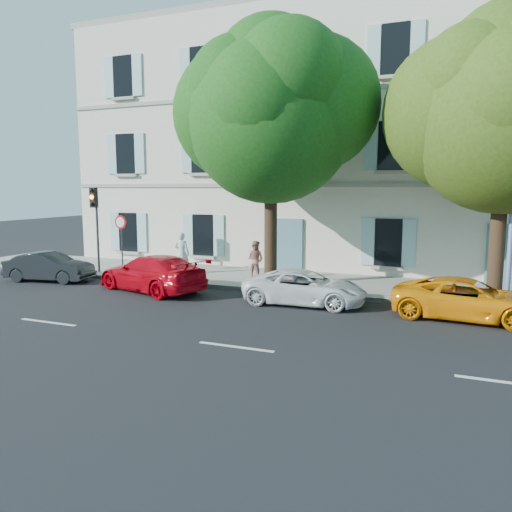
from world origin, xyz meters
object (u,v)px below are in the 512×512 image
at_px(traffic_light, 95,211).
at_px(pedestrian_a, 182,253).
at_px(car_red_coupe, 152,273).
at_px(car_yellow_supercar, 468,299).
at_px(car_white_coupe, 305,287).
at_px(pedestrian_b, 255,260).
at_px(tree_left, 271,120).
at_px(road_sign, 121,232).
at_px(tree_right, 505,120).
at_px(car_dark_sedan, 49,267).

height_order(traffic_light, pedestrian_a, traffic_light).
height_order(car_red_coupe, car_yellow_supercar, car_red_coupe).
bearing_deg(car_white_coupe, pedestrian_b, 43.01).
height_order(tree_left, pedestrian_b, tree_left).
xyz_separation_m(traffic_light, pedestrian_b, (7.18, 1.08, -1.92)).
distance_m(tree_left, pedestrian_b, 5.60).
bearing_deg(car_white_coupe, road_sign, 75.06).
xyz_separation_m(car_red_coupe, tree_left, (3.98, 2.15, 5.68)).
height_order(tree_left, tree_right, tree_left).
height_order(car_dark_sedan, pedestrian_a, pedestrian_a).
distance_m(car_white_coupe, pedestrian_a, 7.13).
bearing_deg(traffic_light, tree_left, 1.11).
relative_size(car_white_coupe, tree_right, 0.45).
distance_m(tree_left, road_sign, 8.16).
distance_m(car_dark_sedan, car_yellow_supercar, 16.15).
relative_size(traffic_light, pedestrian_b, 2.36).
bearing_deg(traffic_light, pedestrian_b, 8.53).
xyz_separation_m(tree_right, road_sign, (-14.72, 0.04, -3.98)).
height_order(tree_right, traffic_light, tree_right).
xyz_separation_m(tree_right, pedestrian_b, (-8.86, 1.06, -5.03)).
xyz_separation_m(tree_left, pedestrian_a, (-4.49, 0.92, -5.32)).
xyz_separation_m(car_dark_sedan, tree_left, (9.11, 2.06, 5.77)).
relative_size(tree_left, road_sign, 3.79).
bearing_deg(car_white_coupe, traffic_light, 76.89).
height_order(car_white_coupe, car_yellow_supercar, car_yellow_supercar).
bearing_deg(car_red_coupe, tree_left, 135.63).
distance_m(car_yellow_supercar, traffic_light, 15.52).
bearing_deg(road_sign, pedestrian_b, 9.90).
distance_m(tree_left, tree_right, 7.85).
height_order(car_yellow_supercar, pedestrian_a, pedestrian_a).
bearing_deg(traffic_light, car_dark_sedan, -115.51).
xyz_separation_m(tree_left, traffic_light, (-8.20, -0.16, -3.51)).
distance_m(traffic_light, road_sign, 1.58).
xyz_separation_m(car_yellow_supercar, pedestrian_a, (-11.53, 2.97, 0.45)).
height_order(car_yellow_supercar, traffic_light, traffic_light).
height_order(tree_right, pedestrian_b, tree_right).
height_order(traffic_light, pedestrian_b, traffic_light).
bearing_deg(pedestrian_b, car_yellow_supercar, 168.30).
height_order(car_yellow_supercar, pedestrian_b, pedestrian_b).
xyz_separation_m(car_white_coupe, road_sign, (-8.88, 1.91, 1.42)).
height_order(car_red_coupe, pedestrian_a, pedestrian_a).
bearing_deg(car_yellow_supercar, tree_left, 78.14).
bearing_deg(car_dark_sedan, car_yellow_supercar, -99.33).
bearing_deg(tree_right, pedestrian_b, 173.19).
bearing_deg(traffic_light, car_white_coupe, -10.33).
height_order(car_dark_sedan, tree_left, tree_left).
bearing_deg(tree_left, car_white_coupe, -45.36).
xyz_separation_m(traffic_light, pedestrian_a, (3.72, 1.08, -1.81)).
xyz_separation_m(car_dark_sedan, car_white_coupe, (11.10, 0.04, -0.04)).
bearing_deg(tree_right, car_white_coupe, -162.20).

